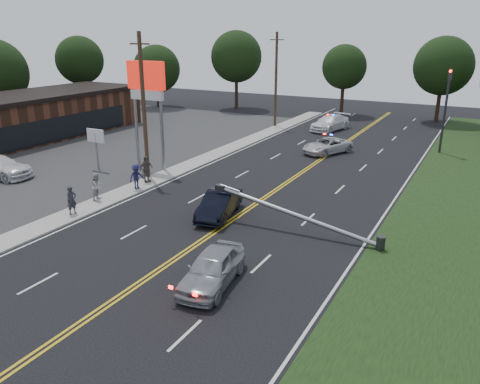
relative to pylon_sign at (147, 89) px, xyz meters
The scene contains 23 objects.
ground 18.50m from the pylon_sign, 53.13° to the right, with size 120.00×120.00×0.00m, color black.
parking_lot 11.92m from the pylon_sign, 157.17° to the right, with size 25.00×60.00×0.01m, color #2D2D2D.
sidewalk 7.46m from the pylon_sign, 62.30° to the right, with size 1.80×70.00×0.12m, color #A39D94.
centerline_yellow 12.73m from the pylon_sign, 20.85° to the right, with size 0.36×80.00×0.00m, color gold.
pylon_sign is the anchor object (origin of this frame).
small_sign 5.45m from the pylon_sign, 150.26° to the right, with size 1.60×0.14×3.10m.
traffic_signal 24.75m from the pylon_sign, 40.39° to the left, with size 0.28×0.41×7.05m.
fallen_streetlight 16.66m from the pylon_sign, 22.22° to the right, with size 9.36×0.44×1.91m.
utility_pole_mid 2.55m from the pylon_sign, 56.98° to the right, with size 1.60×0.28×10.00m.
utility_pole_far 20.06m from the pylon_sign, 86.28° to the left, with size 1.60×0.28×10.00m.
tree_3 30.41m from the pylon_sign, 145.03° to the left, with size 5.96×5.96×9.58m.
tree_4 31.97m from the pylon_sign, 126.78° to the left, with size 6.41×6.41×8.41m.
tree_5 30.84m from the pylon_sign, 106.60° to the left, with size 6.76×6.76×10.26m.
tree_6 31.89m from the pylon_sign, 80.31° to the left, with size 5.43×5.43×8.62m.
tree_7 35.93m from the pylon_sign, 62.38° to the left, with size 6.56×6.56×9.62m.
crashed_sedan 12.42m from the pylon_sign, 31.73° to the right, with size 1.52×4.37×1.44m, color black.
waiting_sedan 19.00m from the pylon_sign, 43.61° to the right, with size 1.73×4.31×1.47m, color #9C9FA3.
emergency_a 16.08m from the pylon_sign, 47.54° to the left, with size 2.16×4.68×1.30m, color silver.
emergency_b 22.82m from the pylon_sign, 70.92° to the left, with size 2.24×5.51×1.60m, color white.
bystander_a 11.27m from the pylon_sign, 77.32° to the right, with size 0.59×0.39×1.62m, color #2A2A32.
bystander_b 9.04m from the pylon_sign, 76.78° to the right, with size 0.83×0.65×1.70m, color #A0A0A5.
bystander_c 7.21m from the pylon_sign, 61.82° to the right, with size 1.07×0.61×1.65m, color #1C1B45.
bystander_d 6.16m from the pylon_sign, 56.40° to the right, with size 1.08×0.45×1.84m, color #594F47.
Camera 1 is at (11.86, -13.11, 9.89)m, focal length 35.00 mm.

